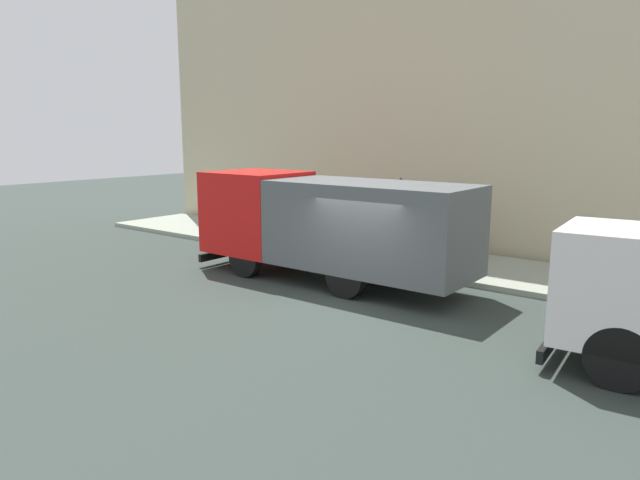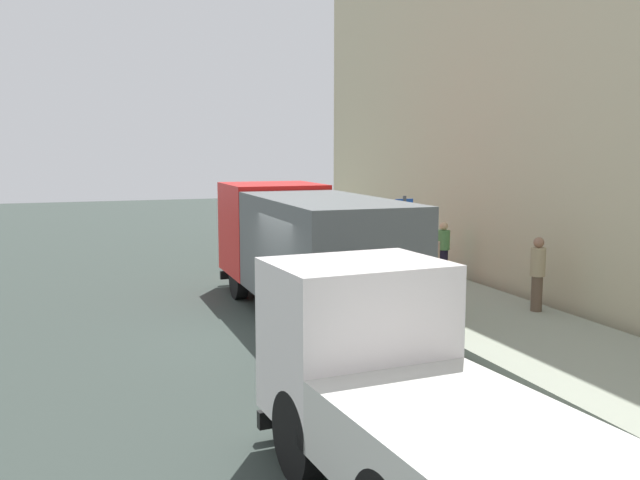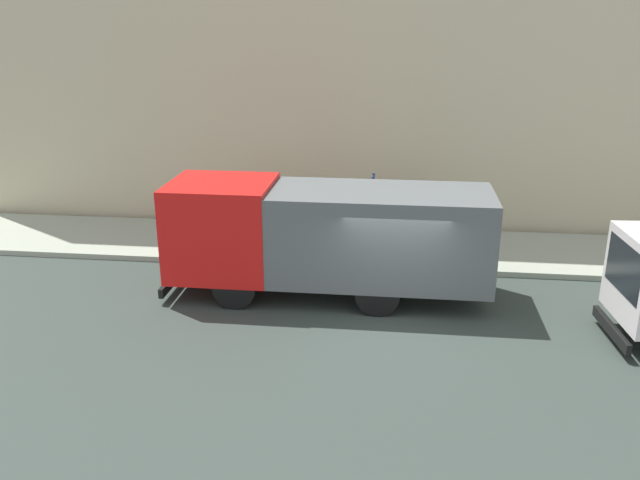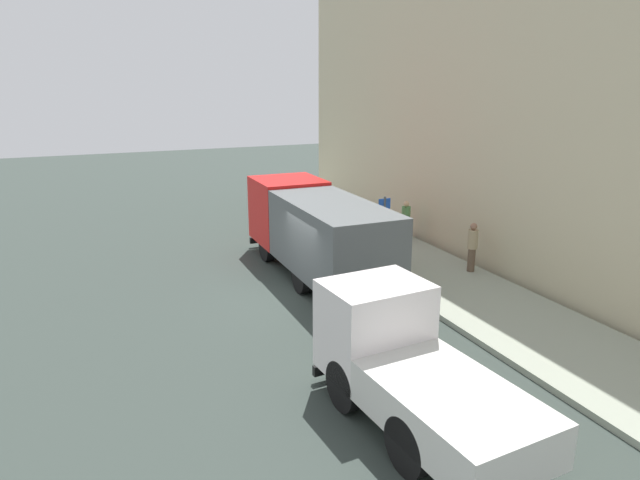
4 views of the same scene
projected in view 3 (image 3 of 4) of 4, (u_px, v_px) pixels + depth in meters
name	position (u px, v px, depth m)	size (l,w,h in m)	color
ground	(393.00, 318.00, 16.01)	(80.00, 80.00, 0.00)	#323B36
sidewalk	(395.00, 248.00, 20.54)	(3.71, 30.00, 0.16)	#989F8D
building_facade	(403.00, 48.00, 20.85)	(0.50, 30.00, 11.87)	beige
large_utility_truck	(326.00, 234.00, 16.83)	(2.48, 8.26, 2.95)	red
pedestrian_walking	(277.00, 203.00, 21.93)	(0.45, 0.45, 1.62)	black
pedestrian_standing	(358.00, 221.00, 19.83)	(0.46, 0.46, 1.74)	black
pedestrian_third	(410.00, 206.00, 21.39)	(0.43, 0.43, 1.72)	brown
traffic_cone_orange	(218.00, 240.00, 20.00)	(0.48, 0.48, 0.68)	orange
street_sign_post	(372.00, 211.00, 18.61)	(0.44, 0.08, 2.66)	#4C5156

